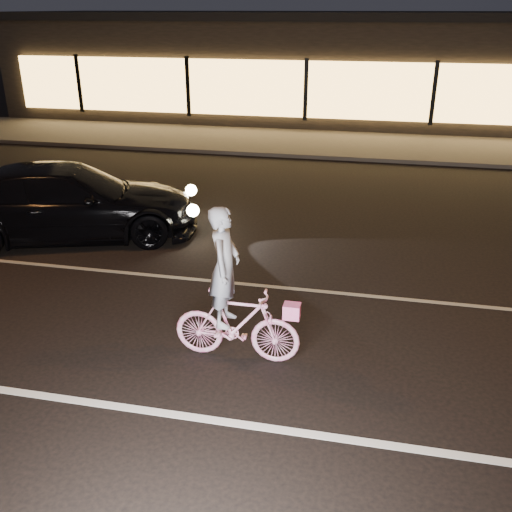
# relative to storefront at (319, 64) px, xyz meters

# --- Properties ---
(ground) EXTENTS (90.00, 90.00, 0.00)m
(ground) POSITION_rel_storefront_xyz_m (0.00, -18.97, -2.15)
(ground) COLOR black
(ground) RESTS_ON ground
(lane_stripe_near) EXTENTS (60.00, 0.12, 0.01)m
(lane_stripe_near) POSITION_rel_storefront_xyz_m (0.00, -20.47, -2.14)
(lane_stripe_near) COLOR silver
(lane_stripe_near) RESTS_ON ground
(lane_stripe_far) EXTENTS (60.00, 0.10, 0.01)m
(lane_stripe_far) POSITION_rel_storefront_xyz_m (0.00, -16.97, -2.14)
(lane_stripe_far) COLOR gray
(lane_stripe_far) RESTS_ON ground
(sidewalk) EXTENTS (30.00, 4.00, 0.12)m
(sidewalk) POSITION_rel_storefront_xyz_m (0.00, -5.97, -2.09)
(sidewalk) COLOR #383533
(sidewalk) RESTS_ON ground
(storefront) EXTENTS (25.40, 8.42, 4.20)m
(storefront) POSITION_rel_storefront_xyz_m (0.00, 0.00, 0.00)
(storefront) COLOR black
(storefront) RESTS_ON ground
(cyclist) EXTENTS (1.70, 0.59, 2.14)m
(cyclist) POSITION_rel_storefront_xyz_m (1.04, -19.15, -1.39)
(cyclist) COLOR #E2328A
(cyclist) RESTS_ON ground
(sedan) EXTENTS (5.55, 3.69, 1.49)m
(sedan) POSITION_rel_storefront_xyz_m (-3.31, -15.52, -1.40)
(sedan) COLOR black
(sedan) RESTS_ON ground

